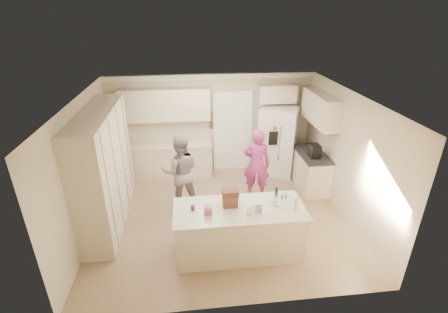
{
  "coord_description": "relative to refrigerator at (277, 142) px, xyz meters",
  "views": [
    {
      "loc": [
        -0.6,
        -5.73,
        4.09
      ],
      "look_at": [
        0.1,
        0.35,
        1.25
      ],
      "focal_mm": 26.0,
      "sensor_mm": 36.0,
      "label": 1
    }
  ],
  "objects": [
    {
      "name": "shaker_pepper",
      "position": [
        -0.58,
        -2.73,
        0.07
      ],
      "size": [
        0.05,
        0.05,
        0.09
      ],
      "primitive_type": "cylinder",
      "color": "teal",
      "rests_on": "island_top"
    },
    {
      "name": "teen_girl",
      "position": [
        -0.78,
        -1.1,
        -0.06
      ],
      "size": [
        0.7,
        0.56,
        1.68
      ],
      "primitive_type": "imported",
      "rotation": [
        0.0,
        0.0,
        2.86
      ],
      "color": "#AD3592",
      "rests_on": "floor"
    },
    {
      "name": "back_base_cab",
      "position": [
        -2.82,
        0.15,
        -0.46
      ],
      "size": [
        2.2,
        0.6,
        0.88
      ],
      "primitive_type": "cube",
      "color": "beige",
      "rests_on": "floor"
    },
    {
      "name": "doorway_opening",
      "position": [
        -1.12,
        0.43,
        0.15
      ],
      "size": [
        0.9,
        0.06,
        2.1
      ],
      "primitive_type": "cube",
      "color": "black",
      "rests_on": "floor"
    },
    {
      "name": "refrigerator",
      "position": [
        0.0,
        0.0,
        0.0
      ],
      "size": [
        1.11,
        1.01,
        1.8
      ],
      "primitive_type": "cube",
      "rotation": [
        0.0,
        0.0,
        -0.43
      ],
      "color": "white",
      "rests_on": "floor"
    },
    {
      "name": "dollhouse_body",
      "position": [
        -1.62,
        -2.85,
        0.14
      ],
      "size": [
        0.26,
        0.18,
        0.22
      ],
      "primitive_type": "cube",
      "color": "brown",
      "rests_on": "island_top"
    },
    {
      "name": "tissue_box",
      "position": [
        -2.02,
        -3.05,
        0.1
      ],
      "size": [
        0.13,
        0.13,
        0.14
      ],
      "primitive_type": "cube",
      "color": "#C36A6C",
      "rests_on": "island_top"
    },
    {
      "name": "teen_boy",
      "position": [
        -2.49,
        -1.3,
        -0.05
      ],
      "size": [
        0.83,
        0.65,
        1.69
      ],
      "primitive_type": "imported",
      "rotation": [
        0.0,
        0.0,
        3.15
      ],
      "color": "gray",
      "rests_on": "floor"
    },
    {
      "name": "pantry_bank",
      "position": [
        -3.97,
        -1.65,
        0.28
      ],
      "size": [
        0.6,
        2.6,
        2.35
      ],
      "primitive_type": "cube",
      "color": "beige",
      "rests_on": "floor"
    },
    {
      "name": "floor",
      "position": [
        -1.67,
        -1.85,
        -0.91
      ],
      "size": [
        5.2,
        4.6,
        0.02
      ],
      "primitive_type": "cube",
      "color": "#907654",
      "rests_on": "ground"
    },
    {
      "name": "jam_jar",
      "position": [
        -2.27,
        -2.9,
        0.07
      ],
      "size": [
        0.07,
        0.07,
        0.09
      ],
      "primitive_type": "cylinder",
      "color": "#59263F",
      "rests_on": "island_top"
    },
    {
      "name": "crown_back",
      "position": [
        -1.67,
        0.41,
        1.63
      ],
      "size": [
        5.2,
        0.08,
        0.12
      ],
      "primitive_type": "cube",
      "color": "white",
      "rests_on": "wall_back"
    },
    {
      "name": "right_base_cab",
      "position": [
        0.63,
        -0.85,
        -0.46
      ],
      "size": [
        0.6,
        1.2,
        0.88
      ],
      "primitive_type": "cube",
      "color": "beige",
      "rests_on": "floor"
    },
    {
      "name": "wall_frame_upper",
      "position": [
        -1.65,
        0.42,
        0.65
      ],
      "size": [
        0.15,
        0.02,
        0.2
      ],
      "primitive_type": "cube",
      "color": "brown",
      "rests_on": "wall_back"
    },
    {
      "name": "shaker_salt",
      "position": [
        -0.65,
        -2.73,
        0.07
      ],
      "size": [
        0.05,
        0.05,
        0.09
      ],
      "primitive_type": "cylinder",
      "color": "teal",
      "rests_on": "island_top"
    },
    {
      "name": "coffee_maker",
      "position": [
        0.58,
        -1.05,
        0.17
      ],
      "size": [
        0.22,
        0.28,
        0.3
      ],
      "primitive_type": "cube",
      "color": "black",
      "rests_on": "right_countertop"
    },
    {
      "name": "back_countertop",
      "position": [
        -2.82,
        0.14,
        0.0
      ],
      "size": [
        2.24,
        0.63,
        0.04
      ],
      "primitive_type": "cube",
      "color": "beige",
      "rests_on": "back_base_cab"
    },
    {
      "name": "wall_frame_lower",
      "position": [
        -1.65,
        0.42,
        0.38
      ],
      "size": [
        0.15,
        0.02,
        0.2
      ],
      "primitive_type": "cube",
      "color": "brown",
      "rests_on": "wall_back"
    },
    {
      "name": "island_top",
      "position": [
        -1.47,
        -2.95,
        0.0
      ],
      "size": [
        2.28,
        0.96,
        0.05
      ],
      "primitive_type": "cube",
      "color": "beige",
      "rests_on": "island_base"
    },
    {
      "name": "wall_back",
      "position": [
        -1.67,
        0.46,
        0.4
      ],
      "size": [
        5.2,
        0.02,
        2.6
      ],
      "primitive_type": "cube",
      "color": "beige",
      "rests_on": "ground"
    },
    {
      "name": "greeting_card_b",
      "position": [
        -1.17,
        -3.1,
        0.11
      ],
      "size": [
        0.12,
        0.05,
        0.16
      ],
      "primitive_type": "cube",
      "rotation": [
        0.15,
        0.0,
        -0.1
      ],
      "color": "silver",
      "rests_on": "island_top"
    },
    {
      "name": "water_bottle",
      "position": [
        -0.52,
        -3.1,
        0.14
      ],
      "size": [
        0.07,
        0.07,
        0.24
      ],
      "primitive_type": "cylinder",
      "color": "silver",
      "rests_on": "island_top"
    },
    {
      "name": "tissue_plume",
      "position": [
        -2.02,
        -3.05,
        0.2
      ],
      "size": [
        0.08,
        0.08,
        0.08
      ],
      "primitive_type": "cone",
      "color": "white",
      "rests_on": "tissue_box"
    },
    {
      "name": "wall_front",
      "position": [
        -1.67,
        -4.16,
        0.4
      ],
      "size": [
        5.2,
        0.02,
        2.6
      ],
      "primitive_type": "cube",
      "color": "beige",
      "rests_on": "ground"
    },
    {
      "name": "fridge_magnets",
      "position": [
        0.0,
        -0.36,
        0.0
      ],
      "size": [
        0.76,
        0.02,
        1.44
      ],
      "primitive_type": null,
      "color": "tan",
      "rests_on": "refrigerator"
    },
    {
      "name": "over_fridge_cab",
      "position": [
        -0.02,
        0.28,
        1.2
      ],
      "size": [
        0.95,
        0.35,
        0.45
      ],
      "primitive_type": "cube",
      "color": "beige",
      "rests_on": "wall_back"
    },
    {
      "name": "doorway_casing",
      "position": [
        -1.12,
        0.4,
        0.15
      ],
      "size": [
        1.02,
        0.03,
        2.22
      ],
      "primitive_type": "cube",
      "color": "white",
      "rests_on": "floor"
    },
    {
      "name": "wall_left",
      "position": [
        -4.28,
        -1.85,
        0.4
      ],
      "size": [
        0.02,
        4.6,
        2.6
      ],
      "primitive_type": "cube",
      "color": "beige",
      "rests_on": "ground"
    },
    {
      "name": "fridge_handle_r",
      "position": [
        0.05,
        -0.37,
        0.15
      ],
      "size": [
        0.02,
        0.02,
        0.85
      ],
      "primitive_type": "cylinder",
      "color": "silver",
      "rests_on": "refrigerator"
    },
    {
      "name": "right_countertop",
      "position": [
        0.62,
        -0.85,
        0.0
      ],
      "size": [
        0.63,
        1.24,
        0.04
      ],
      "primitive_type": "cube",
      "color": "#2D2B28",
      "rests_on": "right_base_cab"
    },
    {
      "name": "fridge_handle_l",
      "position": [
        -0.05,
        -0.37,
        0.15
      ],
      "size": [
        0.02,
        0.02,
        0.85
      ],
      "primitive_type": "cylinder",
      "color": "silver",
      "rests_on": "refrigerator"
    },
    {
      "name": "island_base",
      "position": [
        -1.47,
        -2.95,
        -0.46
      ],
      "size": [
        2.2,
        0.9,
        0.88
      ],
      "primitive_type": "cube",
      "color": "beige",
      "rests_on": "floor"
    },
    {
      "name": "right_upper_cab",
      "position": [
        0.76,
        -0.65,
        1.05
      ],
      "size": [
        0.35,
        1.5,
        0.7
      ],
      "primitive_type": "cube",
      "color": "beige",
      "rests_on": "wall_right"
    },
    {
      "name": "back_upper_cab",
      "position": [
        -2.82,
        0.28,
        1.0
      ],
      "size": [
        2.2,
        0.35,
        0.8
      ],
      "primitive_type": "cube",
      "color": "beige",
      "rests_on": "wall_back"
    },
    {
      "name": "wall_right",
      "position": [
        0.94,
        -1.85,
        0.4
      ],
      "size": [
        0.02,
        4.6,
        2.6
      ],
      "primitive_type": "cube",
      "color": "beige",
      "rests_on": "ground"
    },
    {
      "name": "greeting_card_a",
      "position": [
        -1.32,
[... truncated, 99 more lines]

